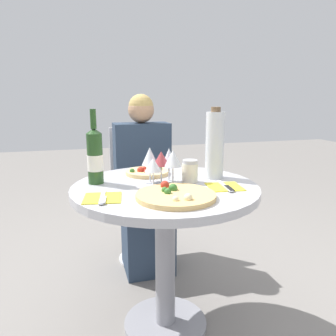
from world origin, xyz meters
name	(u,v)px	position (x,y,z in m)	size (l,w,h in m)	color
ground_plane	(165,325)	(0.00, 0.00, 0.00)	(12.00, 12.00, 0.00)	gray
dining_table	(165,218)	(0.00, 0.00, 0.59)	(0.87, 0.87, 0.75)	gray
chair_behind_diner	(141,196)	(0.03, 0.80, 0.45)	(0.39, 0.39, 0.94)	silver
seated_diner	(145,193)	(0.03, 0.66, 0.52)	(0.37, 0.40, 1.17)	#28384C
pizza_large	(175,195)	(-0.01, -0.20, 0.76)	(0.33, 0.33, 0.05)	#DBB26B
pizza_small_far	(147,172)	(-0.04, 0.23, 0.76)	(0.23, 0.23, 0.05)	#E5C17F
wine_bottle	(95,156)	(-0.31, 0.12, 0.88)	(0.07, 0.07, 0.35)	#23471E
tall_carafe	(215,145)	(0.27, 0.07, 0.92)	(0.09, 0.09, 0.36)	silver
sugar_shaker	(190,171)	(0.13, 0.02, 0.80)	(0.08, 0.08, 0.11)	silver
wine_glass_front_right	(173,159)	(0.04, 0.00, 0.87)	(0.08, 0.08, 0.16)	silver
wine_glass_front_left	(153,165)	(-0.06, 0.00, 0.85)	(0.08, 0.08, 0.13)	silver
wine_glass_back_left	(150,157)	(-0.06, 0.07, 0.87)	(0.08, 0.08, 0.17)	silver
wine_glass_center	(161,159)	(-0.01, 0.03, 0.87)	(0.08, 0.08, 0.15)	silver
wine_glass_back_right	(169,157)	(0.04, 0.07, 0.87)	(0.07, 0.07, 0.16)	silver
place_setting_left	(103,198)	(-0.30, -0.13, 0.75)	(0.17, 0.19, 0.01)	yellow
place_setting_right	(225,187)	(0.25, -0.11, 0.75)	(0.17, 0.19, 0.01)	yellow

